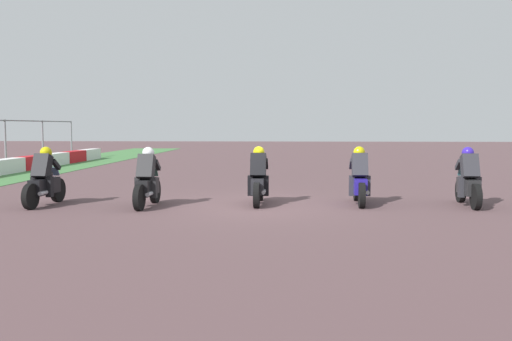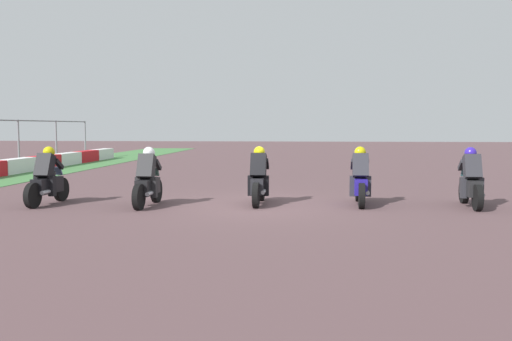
{
  "view_description": "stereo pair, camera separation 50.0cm",
  "coord_description": "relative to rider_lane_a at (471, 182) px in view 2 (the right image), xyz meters",
  "views": [
    {
      "loc": [
        -14.31,
        -0.79,
        2.04
      ],
      "look_at": [
        0.02,
        0.03,
        0.9
      ],
      "focal_mm": 39.41,
      "sensor_mm": 36.0,
      "label": 1
    },
    {
      "loc": [
        -14.27,
        -1.29,
        2.04
      ],
      "look_at": [
        0.02,
        0.03,
        0.9
      ],
      "focal_mm": 39.41,
      "sensor_mm": 36.0,
      "label": 2
    }
  ],
  "objects": [
    {
      "name": "ground_plane",
      "position": [
        -0.22,
        5.39,
        -0.62
      ],
      "size": [
        120.0,
        120.0,
        0.0
      ],
      "primitive_type": "plane",
      "color": "brown"
    },
    {
      "name": "rider_lane_a",
      "position": [
        0.0,
        0.0,
        0.0
      ],
      "size": [
        2.04,
        0.55,
        1.51
      ],
      "rotation": [
        0.0,
        0.0,
        -0.04
      ],
      "color": "black",
      "rests_on": "ground_plane"
    },
    {
      "name": "rider_lane_b",
      "position": [
        0.14,
        2.74,
        0.0
      ],
      "size": [
        2.04,
        0.55,
        1.51
      ],
      "rotation": [
        0.0,
        0.0,
        -0.03
      ],
      "color": "black",
      "rests_on": "ground_plane"
    },
    {
      "name": "rider_lane_c",
      "position": [
        0.02,
        5.36,
        0.0
      ],
      "size": [
        2.04,
        0.54,
        1.51
      ],
      "rotation": [
        0.0,
        0.0,
        -0.02
      ],
      "color": "black",
      "rests_on": "ground_plane"
    },
    {
      "name": "rider_lane_d",
      "position": [
        -0.6,
        8.15,
        0.0
      ],
      "size": [
        2.04,
        0.55,
        1.51
      ],
      "rotation": [
        0.0,
        0.0,
        -0.04
      ],
      "color": "black",
      "rests_on": "ground_plane"
    },
    {
      "name": "rider_lane_e",
      "position": [
        -0.54,
        10.83,
        0.0
      ],
      "size": [
        2.04,
        0.55,
        1.51
      ],
      "rotation": [
        0.0,
        0.0,
        -0.07
      ],
      "color": "black",
      "rests_on": "ground_plane"
    }
  ]
}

